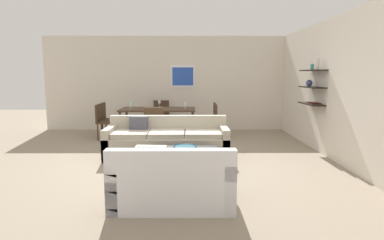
{
  "coord_description": "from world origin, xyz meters",
  "views": [
    {
      "loc": [
        0.3,
        -6.03,
        1.62
      ],
      "look_at": [
        0.34,
        0.2,
        0.75
      ],
      "focal_mm": 30.71,
      "sensor_mm": 36.0,
      "label": 1
    }
  ],
  "objects_px": {
    "dining_chair_left_far": "(107,117)",
    "coffee_table": "(181,163)",
    "wine_glass_head": "(159,102)",
    "dining_chair_right_near": "(211,119)",
    "dining_chair_left_near": "(103,119)",
    "wine_glass_left_near": "(130,104)",
    "dining_chair_head": "(161,114)",
    "wine_glass_left_far": "(131,103)",
    "dining_chair_foot": "(154,123)",
    "wine_glass_right_near": "(185,104)",
    "wine_glass_right_far": "(185,104)",
    "sofa_beige": "(167,142)",
    "dining_chair_right_far": "(210,117)",
    "decorative_bowl": "(185,148)",
    "dining_table": "(158,111)",
    "loveseat_white": "(172,181)",
    "apple_on_coffee_table": "(165,148)"
  },
  "relations": [
    {
      "from": "dining_table",
      "to": "dining_chair_foot",
      "type": "height_order",
      "value": "dining_chair_foot"
    },
    {
      "from": "sofa_beige",
      "to": "dining_chair_right_far",
      "type": "relative_size",
      "value": 2.7
    },
    {
      "from": "dining_chair_right_near",
      "to": "wine_glass_left_far",
      "type": "relative_size",
      "value": 5.09
    },
    {
      "from": "wine_glass_left_far",
      "to": "dining_chair_foot",
      "type": "bearing_deg",
      "value": -55.24
    },
    {
      "from": "dining_chair_left_near",
      "to": "wine_glass_left_near",
      "type": "xyz_separation_m",
      "value": [
        0.66,
        0.1,
        0.38
      ]
    },
    {
      "from": "apple_on_coffee_table",
      "to": "wine_glass_head",
      "type": "height_order",
      "value": "wine_glass_head"
    },
    {
      "from": "sofa_beige",
      "to": "wine_glass_left_far",
      "type": "bearing_deg",
      "value": 116.89
    },
    {
      "from": "dining_chair_right_far",
      "to": "wine_glass_right_near",
      "type": "xyz_separation_m",
      "value": [
        -0.66,
        -0.33,
        0.36
      ]
    },
    {
      "from": "coffee_table",
      "to": "dining_chair_head",
      "type": "relative_size",
      "value": 1.38
    },
    {
      "from": "dining_table",
      "to": "sofa_beige",
      "type": "bearing_deg",
      "value": -79.46
    },
    {
      "from": "decorative_bowl",
      "to": "dining_chair_head",
      "type": "height_order",
      "value": "dining_chair_head"
    },
    {
      "from": "coffee_table",
      "to": "wine_glass_right_near",
      "type": "distance_m",
      "value": 3.14
    },
    {
      "from": "apple_on_coffee_table",
      "to": "dining_chair_foot",
      "type": "relative_size",
      "value": 0.09
    },
    {
      "from": "dining_chair_left_near",
      "to": "wine_glass_left_near",
      "type": "height_order",
      "value": "wine_glass_left_near"
    },
    {
      "from": "dining_chair_left_far",
      "to": "coffee_table",
      "type": "bearing_deg",
      "value": -59.12
    },
    {
      "from": "dining_chair_right_far",
      "to": "wine_glass_right_near",
      "type": "distance_m",
      "value": 0.82
    },
    {
      "from": "decorative_bowl",
      "to": "dining_chair_head",
      "type": "xyz_separation_m",
      "value": [
        -0.74,
        4.01,
        0.08
      ]
    },
    {
      "from": "wine_glass_right_near",
      "to": "wine_glass_left_near",
      "type": "relative_size",
      "value": 0.94
    },
    {
      "from": "wine_glass_right_near",
      "to": "dining_chair_left_near",
      "type": "bearing_deg",
      "value": -177.29
    },
    {
      "from": "apple_on_coffee_table",
      "to": "dining_chair_right_far",
      "type": "height_order",
      "value": "dining_chair_right_far"
    },
    {
      "from": "loveseat_white",
      "to": "decorative_bowl",
      "type": "height_order",
      "value": "loveseat_white"
    },
    {
      "from": "dining_chair_left_near",
      "to": "wine_glass_right_near",
      "type": "bearing_deg",
      "value": 2.71
    },
    {
      "from": "dining_chair_right_near",
      "to": "wine_glass_left_far",
      "type": "height_order",
      "value": "wine_glass_left_far"
    },
    {
      "from": "coffee_table",
      "to": "dining_chair_right_near",
      "type": "distance_m",
      "value": 3.06
    },
    {
      "from": "dining_chair_left_far",
      "to": "wine_glass_head",
      "type": "bearing_deg",
      "value": 8.54
    },
    {
      "from": "wine_glass_right_far",
      "to": "dining_chair_head",
      "type": "bearing_deg",
      "value": 132.25
    },
    {
      "from": "dining_chair_left_far",
      "to": "wine_glass_right_far",
      "type": "bearing_deg",
      "value": -2.71
    },
    {
      "from": "dining_chair_foot",
      "to": "wine_glass_left_near",
      "type": "height_order",
      "value": "wine_glass_left_near"
    },
    {
      "from": "dining_chair_right_near",
      "to": "decorative_bowl",
      "type": "bearing_deg",
      "value": -101.84
    },
    {
      "from": "dining_chair_left_far",
      "to": "wine_glass_left_near",
      "type": "relative_size",
      "value": 4.78
    },
    {
      "from": "dining_chair_head",
      "to": "dining_chair_left_far",
      "type": "xyz_separation_m",
      "value": [
        -1.35,
        -0.67,
        0.0
      ]
    },
    {
      "from": "dining_chair_head",
      "to": "wine_glass_left_near",
      "type": "height_order",
      "value": "wine_glass_left_near"
    },
    {
      "from": "dining_chair_head",
      "to": "dining_chair_right_near",
      "type": "height_order",
      "value": "same"
    },
    {
      "from": "loveseat_white",
      "to": "apple_on_coffee_table",
      "type": "height_order",
      "value": "loveseat_white"
    },
    {
      "from": "coffee_table",
      "to": "dining_chair_left_far",
      "type": "distance_m",
      "value": 3.97
    },
    {
      "from": "dining_table",
      "to": "dining_chair_left_far",
      "type": "xyz_separation_m",
      "value": [
        -1.35,
        0.22,
        -0.18
      ]
    },
    {
      "from": "dining_chair_right_near",
      "to": "wine_glass_right_near",
      "type": "distance_m",
      "value": 0.76
    },
    {
      "from": "dining_table",
      "to": "wine_glass_left_near",
      "type": "bearing_deg",
      "value": -170.35
    },
    {
      "from": "loveseat_white",
      "to": "dining_chair_left_near",
      "type": "distance_m",
      "value": 4.61
    },
    {
      "from": "dining_chair_left_near",
      "to": "apple_on_coffee_table",
      "type": "bearing_deg",
      "value": -58.23
    },
    {
      "from": "sofa_beige",
      "to": "wine_glass_left_near",
      "type": "height_order",
      "value": "wine_glass_left_near"
    },
    {
      "from": "coffee_table",
      "to": "dining_chair_head",
      "type": "height_order",
      "value": "dining_chair_head"
    },
    {
      "from": "dining_chair_right_near",
      "to": "dining_chair_left_near",
      "type": "bearing_deg",
      "value": 180.0
    },
    {
      "from": "wine_glass_left_near",
      "to": "dining_chair_right_far",
      "type": "bearing_deg",
      "value": 9.25
    },
    {
      "from": "dining_chair_foot",
      "to": "wine_glass_head",
      "type": "relative_size",
      "value": 5.01
    },
    {
      "from": "dining_chair_head",
      "to": "wine_glass_right_far",
      "type": "xyz_separation_m",
      "value": [
        0.7,
        -0.77,
        0.36
      ]
    },
    {
      "from": "dining_table",
      "to": "dining_chair_left_near",
      "type": "height_order",
      "value": "dining_chair_left_near"
    },
    {
      "from": "apple_on_coffee_table",
      "to": "dining_chair_head",
      "type": "bearing_deg",
      "value": 95.93
    },
    {
      "from": "apple_on_coffee_table",
      "to": "dining_chair_right_near",
      "type": "distance_m",
      "value": 3.0
    },
    {
      "from": "decorative_bowl",
      "to": "dining_chair_foot",
      "type": "height_order",
      "value": "dining_chair_foot"
    }
  ]
}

